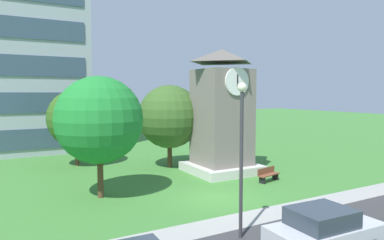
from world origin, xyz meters
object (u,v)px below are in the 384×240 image
Objects in this scene: tree_near_tower at (99,120)px; tree_streetside at (170,117)px; park_bench at (268,174)px; street_lamp at (241,143)px; tree_by_building at (76,118)px; parked_car_silver at (324,231)px; clock_tower at (222,119)px.

tree_streetside is at bearing 37.91° from tree_near_tower.
park_bench is at bearing -10.02° from tree_near_tower.
park_bench is 9.77m from street_lamp.
park_bench is at bearing 41.94° from street_lamp.
tree_near_tower is at bearing 113.10° from street_lamp.
tree_by_building is 20.45m from parked_car_silver.
tree_streetside is (-2.55, 3.27, 0.04)m from clock_tower.
clock_tower reaches higher than tree_by_building.
street_lamp is 4.22m from parked_car_silver.
street_lamp is at bearing -66.90° from tree_near_tower.
clock_tower is 4.67× the size of park_bench.
clock_tower reaches higher than street_lamp.
street_lamp is 13.50m from tree_streetside.
tree_near_tower reaches higher than park_bench.
tree_streetside is (-3.63, 6.96, 3.41)m from park_bench.
parked_car_silver is (4.45, -19.75, -2.84)m from tree_by_building.
street_lamp is 1.02× the size of tree_by_building.
tree_near_tower is 1.05× the size of tree_streetside.
park_bench is (1.08, -3.70, -3.37)m from clock_tower.
park_bench is 8.56m from tree_streetside.
tree_by_building reaches higher than parked_car_silver.
clock_tower is 1.47× the size of tree_by_building.
park_bench is at bearing -73.74° from clock_tower.
street_lamp is at bearing -80.63° from tree_by_building.
park_bench is 11.06m from tree_near_tower.
parked_car_silver is at bearing -108.38° from clock_tower.
street_lamp is at bearing -138.06° from park_bench.
tree_by_building is at bearing 146.41° from tree_streetside.
street_lamp is 8.67m from tree_near_tower.
tree_streetside is 1.49× the size of parked_car_silver.
street_lamp reaches higher than tree_by_building.
parked_car_silver is at bearing -64.62° from tree_near_tower.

